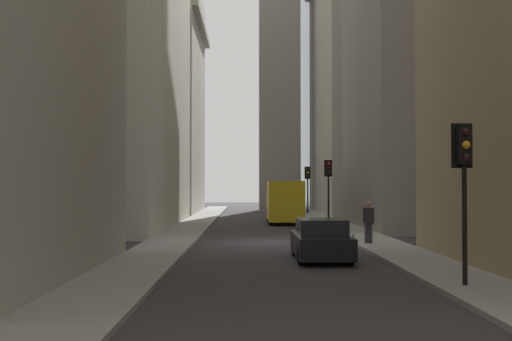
{
  "coord_description": "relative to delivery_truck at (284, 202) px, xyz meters",
  "views": [
    {
      "loc": [
        -28.07,
        1.13,
        2.54
      ],
      "look_at": [
        8.32,
        0.6,
        3.44
      ],
      "focal_mm": 43.65,
      "sensor_mm": 36.0,
      "label": 1
    }
  ],
  "objects": [
    {
      "name": "building_left_far",
      "position": [
        15.51,
        -9.19,
        11.82
      ],
      "size": [
        17.11,
        10.5,
        26.54
      ],
      "color": "#A8A091",
      "rests_on": "ground_plane"
    },
    {
      "name": "building_right_far",
      "position": [
        16.29,
        11.99,
        9.11
      ],
      "size": [
        15.97,
        10.5,
        21.13
      ],
      "color": "beige",
      "rests_on": "ground_plane"
    },
    {
      "name": "building_left_midfar",
      "position": [
        -4.69,
        -9.2,
        11.3
      ],
      "size": [
        12.71,
        10.0,
        25.51
      ],
      "color": "gray",
      "rests_on": "ground_plane"
    },
    {
      "name": "traffic_light_midblock",
      "position": [
        12.88,
        -2.86,
        1.7
      ],
      "size": [
        0.43,
        0.52,
        4.11
      ],
      "color": "black",
      "rests_on": "sidewalk_left"
    },
    {
      "name": "pedestrian",
      "position": [
        -16.03,
        -2.56,
        -0.37
      ],
      "size": [
        0.26,
        0.44,
        1.75
      ],
      "color": "#33333D",
      "rests_on": "sidewalk_left"
    },
    {
      "name": "ground_plane",
      "position": [
        -13.95,
        1.4,
        -1.46
      ],
      "size": [
        135.0,
        135.0,
        0.0
      ],
      "primitive_type": "plane",
      "color": "#302D30"
    },
    {
      "name": "church_spire",
      "position": [
        21.19,
        -0.76,
        17.93
      ],
      "size": [
        4.47,
        4.47,
        37.14
      ],
      "color": "gray",
      "rests_on": "ground_plane"
    },
    {
      "name": "sidewalk_right",
      "position": [
        -13.95,
        5.9,
        -1.39
      ],
      "size": [
        90.0,
        2.2,
        0.14
      ],
      "primitive_type": "cube",
      "color": "gray",
      "rests_on": "ground_plane"
    },
    {
      "name": "sedan_black",
      "position": [
        -20.77,
        0.0,
        -0.8
      ],
      "size": [
        4.3,
        1.78,
        1.42
      ],
      "color": "black",
      "rests_on": "ground_plane"
    },
    {
      "name": "traffic_light_foreground",
      "position": [
        -27.02,
        -2.75,
        1.57
      ],
      "size": [
        0.43,
        0.52,
        3.94
      ],
      "color": "black",
      "rests_on": "sidewalk_left"
    },
    {
      "name": "delivery_truck",
      "position": [
        0.0,
        0.0,
        0.0
      ],
      "size": [
        6.46,
        2.25,
        2.84
      ],
      "color": "yellow",
      "rests_on": "ground_plane"
    },
    {
      "name": "sidewalk_left",
      "position": [
        -13.95,
        -3.1,
        -1.39
      ],
      "size": [
        90.0,
        2.2,
        0.14
      ],
      "primitive_type": "cube",
      "color": "gray",
      "rests_on": "ground_plane"
    },
    {
      "name": "building_right_midfar",
      "position": [
        -3.45,
        11.99,
        11.05
      ],
      "size": [
        19.95,
        10.5,
        25.0
      ],
      "color": "beige",
      "rests_on": "ground_plane"
    },
    {
      "name": "discarded_bottle",
      "position": [
        -14.29,
        -2.22,
        -1.21
      ],
      "size": [
        0.07,
        0.07,
        0.27
      ],
      "color": "#236033",
      "rests_on": "sidewalk_left"
    },
    {
      "name": "traffic_light_far_junction",
      "position": [
        -1.2,
        -2.84,
        1.7
      ],
      "size": [
        0.43,
        0.52,
        4.11
      ],
      "color": "black",
      "rests_on": "sidewalk_left"
    }
  ]
}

